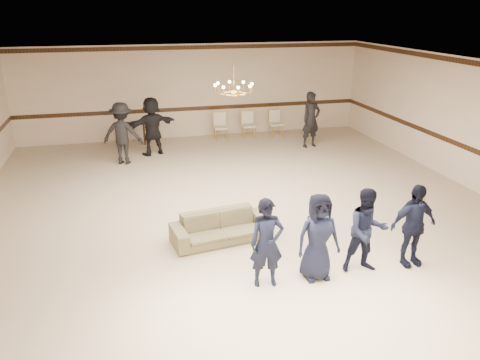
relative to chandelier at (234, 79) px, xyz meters
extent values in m
cube|color=beige|center=(0.00, -1.00, -2.88)|extent=(12.00, 14.00, 0.01)
cube|color=#2F211A|center=(0.00, -1.00, 0.33)|extent=(12.00, 14.00, 0.01)
cube|color=beige|center=(0.00, 6.00, -1.27)|extent=(12.00, 0.01, 3.20)
cube|color=#392111|center=(0.00, 5.99, -1.88)|extent=(12.00, 0.02, 0.14)
cube|color=#392111|center=(0.00, 5.99, 0.21)|extent=(12.00, 0.02, 0.14)
imported|color=black|center=(-0.34, -3.72, -2.11)|extent=(0.60, 0.43, 1.53)
imported|color=black|center=(0.56, -3.72, -2.11)|extent=(0.75, 0.49, 1.53)
imported|color=black|center=(1.46, -3.72, -2.11)|extent=(0.81, 0.67, 1.53)
imported|color=black|center=(2.36, -3.72, -2.11)|extent=(0.92, 0.43, 1.53)
imported|color=#827D57|center=(-0.74, -2.01, -2.59)|extent=(2.05, 1.04, 0.57)
imported|color=black|center=(-2.52, 3.45, -1.97)|extent=(1.32, 1.01, 1.81)
imported|color=black|center=(-1.62, 4.15, -1.97)|extent=(1.76, 1.09, 1.81)
imported|color=black|center=(3.48, 3.75, -1.97)|extent=(0.75, 0.58, 1.81)
cube|color=#351C11|center=(-2.22, 5.43, -2.50)|extent=(0.91, 0.42, 0.75)
camera|label=1|loc=(-2.41, -10.18, 1.52)|focal=34.96mm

